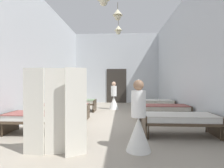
{
  "coord_description": "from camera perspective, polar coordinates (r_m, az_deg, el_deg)",
  "views": [
    {
      "loc": [
        0.35,
        -6.58,
        1.41
      ],
      "look_at": [
        0.0,
        -0.17,
        1.36
      ],
      "focal_mm": 27.65,
      "sensor_mm": 36.0,
      "label": 1
    }
  ],
  "objects": [
    {
      "name": "bed_left_row_0",
      "position": [
        5.28,
        -22.45,
        -10.22
      ],
      "size": [
        1.9,
        0.84,
        0.57
      ],
      "color": "#473828",
      "rests_on": "ground"
    },
    {
      "name": "privacy_screen",
      "position": [
        3.57,
        -18.31,
        -8.6
      ],
      "size": [
        1.24,
        0.24,
        1.7
      ],
      "rotation": [
        0.0,
        0.0,
        0.22
      ],
      "color": "silver",
      "rests_on": "ground"
    },
    {
      "name": "bed_right_row_0",
      "position": [
        5.02,
        21.34,
        -10.77
      ],
      "size": [
        1.9,
        0.84,
        0.57
      ],
      "color": "#473828",
      "rests_on": "ground"
    },
    {
      "name": "bed_right_row_2",
      "position": [
        8.67,
        13.42,
        -6.05
      ],
      "size": [
        1.9,
        0.84,
        0.57
      ],
      "color": "#473828",
      "rests_on": "ground"
    },
    {
      "name": "bed_right_row_1",
      "position": [
        6.82,
        16.3,
        -7.8
      ],
      "size": [
        1.9,
        0.84,
        0.57
      ],
      "color": "#473828",
      "rests_on": "ground"
    },
    {
      "name": "nurse_near_aisle",
      "position": [
        3.7,
        8.74,
        -13.33
      ],
      "size": [
        0.52,
        0.52,
        1.49
      ],
      "rotation": [
        0.0,
        0.0,
        1.4
      ],
      "color": "white",
      "rests_on": "ground"
    },
    {
      "name": "bed_left_row_1",
      "position": [
        7.01,
        -15.68,
        -7.57
      ],
      "size": [
        1.9,
        0.84,
        0.57
      ],
      "color": "#473828",
      "rests_on": "ground"
    },
    {
      "name": "room_shell",
      "position": [
        7.93,
        0.58,
        8.18
      ],
      "size": [
        6.28,
        11.65,
        4.95
      ],
      "color": "silver",
      "rests_on": "ground"
    },
    {
      "name": "ground_plane",
      "position": [
        6.74,
        0.08,
        -12.1
      ],
      "size": [
        6.48,
        12.05,
        0.1
      ],
      "primitive_type": "cube",
      "color": "#9E9384"
    },
    {
      "name": "nurse_mid_aisle",
      "position": [
        9.21,
        0.59,
        -5.09
      ],
      "size": [
        0.52,
        0.52,
        1.49
      ],
      "rotation": [
        0.0,
        0.0,
        3.2
      ],
      "color": "white",
      "rests_on": "ground"
    },
    {
      "name": "bed_left_row_2",
      "position": [
        8.82,
        -11.68,
        -5.94
      ],
      "size": [
        1.9,
        0.84,
        0.57
      ],
      "color": "#473828",
      "rests_on": "ground"
    }
  ]
}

